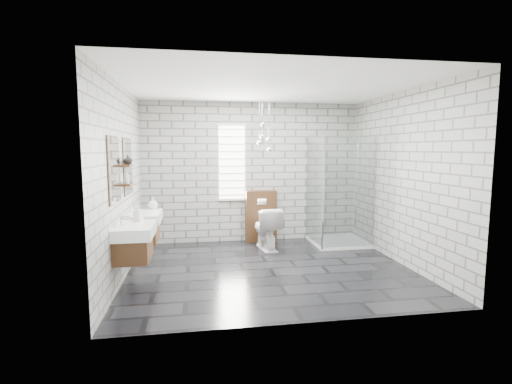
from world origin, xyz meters
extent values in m
cube|color=black|center=(0.00, 0.00, -0.01)|extent=(4.20, 3.60, 0.02)
cube|color=white|center=(0.00, 0.00, 2.71)|extent=(4.20, 3.60, 0.02)
cube|color=#A4A49F|center=(0.00, 1.81, 1.35)|extent=(4.20, 0.02, 2.70)
cube|color=#A4A49F|center=(0.00, -1.81, 1.35)|extent=(4.20, 0.02, 2.70)
cube|color=#A4A49F|center=(-2.11, 0.00, 1.35)|extent=(0.02, 3.60, 2.70)
cube|color=#A4A49F|center=(2.11, 0.00, 1.35)|extent=(0.02, 3.60, 2.70)
cube|color=#4A2C16|center=(-1.89, -0.56, 0.55)|extent=(0.42, 0.62, 0.30)
cube|color=silver|center=(-1.69, -0.56, 0.58)|extent=(0.02, 0.35, 0.01)
cube|color=white|center=(-1.87, -0.56, 0.77)|extent=(0.47, 0.70, 0.15)
cylinder|color=silver|center=(-2.02, -0.56, 0.91)|extent=(0.04, 0.04, 0.12)
cylinder|color=silver|center=(-1.97, -0.56, 0.96)|extent=(0.10, 0.02, 0.02)
cube|color=white|center=(-2.08, -0.56, 1.55)|extent=(0.03, 0.55, 0.80)
cube|color=#4A2C16|center=(-2.09, -0.56, 1.55)|extent=(0.01, 0.59, 0.84)
cube|color=#4A2C16|center=(-1.89, 0.38, 0.55)|extent=(0.42, 0.62, 0.30)
cube|color=silver|center=(-1.69, 0.38, 0.58)|extent=(0.02, 0.35, 0.01)
cube|color=white|center=(-1.87, 0.38, 0.77)|extent=(0.47, 0.70, 0.15)
cylinder|color=silver|center=(-2.02, 0.38, 0.91)|extent=(0.04, 0.04, 0.12)
cylinder|color=silver|center=(-1.97, 0.38, 0.96)|extent=(0.10, 0.02, 0.02)
cube|color=white|center=(-2.08, 0.38, 1.55)|extent=(0.03, 0.55, 0.80)
cube|color=#4A2C16|center=(-2.09, 0.38, 1.55)|extent=(0.01, 0.59, 0.84)
cube|color=#4A2C16|center=(-2.03, -0.05, 1.32)|extent=(0.14, 0.30, 0.03)
cube|color=#4A2C16|center=(-2.03, -0.05, 1.58)|extent=(0.14, 0.30, 0.03)
cube|color=white|center=(-0.40, 1.79, 1.55)|extent=(0.50, 0.02, 1.40)
cube|color=white|center=(-0.40, 1.77, 2.27)|extent=(0.56, 0.04, 0.04)
cube|color=white|center=(-0.40, 1.77, 0.83)|extent=(0.56, 0.04, 0.04)
cube|color=white|center=(-0.40, 1.77, 0.92)|extent=(0.48, 0.01, 0.02)
cube|color=white|center=(-0.40, 1.77, 1.06)|extent=(0.48, 0.01, 0.02)
cube|color=white|center=(-0.40, 1.77, 1.20)|extent=(0.48, 0.01, 0.02)
cube|color=white|center=(-0.40, 1.77, 1.34)|extent=(0.48, 0.01, 0.02)
cube|color=white|center=(-0.40, 1.77, 1.48)|extent=(0.48, 0.01, 0.02)
cube|color=white|center=(-0.40, 1.77, 1.62)|extent=(0.48, 0.01, 0.02)
cube|color=white|center=(-0.40, 1.77, 1.76)|extent=(0.48, 0.01, 0.02)
cube|color=white|center=(-0.40, 1.77, 1.90)|extent=(0.48, 0.01, 0.02)
cube|color=white|center=(-0.40, 1.77, 2.04)|extent=(0.48, 0.01, 0.03)
cube|color=white|center=(-0.40, 1.77, 2.18)|extent=(0.48, 0.01, 0.03)
cube|color=#4A2C16|center=(0.16, 1.70, 0.50)|extent=(0.60, 0.20, 1.00)
cube|color=silver|center=(0.16, 1.60, 0.80)|extent=(0.18, 0.01, 0.12)
cube|color=white|center=(1.60, 1.30, 0.03)|extent=(1.00, 1.00, 0.06)
cube|color=silver|center=(1.60, 0.81, 1.03)|extent=(1.00, 0.01, 2.00)
cube|color=silver|center=(1.11, 1.30, 1.03)|extent=(0.01, 1.00, 2.00)
cube|color=silver|center=(1.11, 0.81, 1.03)|extent=(0.03, 0.03, 2.00)
cube|color=silver|center=(2.08, 0.81, 1.03)|extent=(0.03, 0.03, 2.00)
cylinder|color=silver|center=(2.04, 1.50, 1.10)|extent=(0.02, 0.02, 1.80)
cylinder|color=silver|center=(1.96, 1.50, 2.02)|extent=(0.14, 0.14, 0.02)
sphere|color=silver|center=(0.06, 1.31, 1.93)|extent=(0.09, 0.09, 0.09)
cylinder|color=silver|center=(0.06, 1.31, 2.34)|extent=(0.01, 0.01, 0.73)
sphere|color=silver|center=(0.24, 1.31, 1.80)|extent=(0.09, 0.09, 0.09)
cylinder|color=silver|center=(0.24, 1.31, 2.27)|extent=(0.01, 0.01, 0.86)
sphere|color=silver|center=(0.13, 1.41, 2.26)|extent=(0.09, 0.09, 0.09)
cylinder|color=silver|center=(0.13, 1.41, 2.50)|extent=(0.01, 0.01, 0.40)
sphere|color=silver|center=(0.11, 1.38, 2.04)|extent=(0.09, 0.09, 0.09)
cylinder|color=silver|center=(0.11, 1.38, 2.39)|extent=(0.01, 0.01, 0.61)
sphere|color=silver|center=(0.24, 1.40, 1.99)|extent=(0.09, 0.09, 0.09)
cylinder|color=silver|center=(0.24, 1.40, 2.37)|extent=(0.01, 0.01, 0.66)
imported|color=white|center=(0.16, 1.13, 0.38)|extent=(0.51, 0.79, 0.76)
imported|color=#B2B2B2|center=(-1.86, -0.31, 0.96)|extent=(0.12, 0.13, 0.21)
imported|color=#B2B2B2|center=(-1.78, 0.71, 0.94)|extent=(0.18, 0.18, 0.19)
imported|color=#B2B2B2|center=(-2.02, -0.11, 1.43)|extent=(0.09, 0.09, 0.18)
imported|color=#B2B2B2|center=(-2.02, 0.04, 1.66)|extent=(0.16, 0.16, 0.13)
camera|label=1|loc=(-1.08, -5.36, 1.81)|focal=26.00mm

